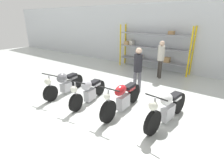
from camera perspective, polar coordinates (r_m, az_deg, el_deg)
ground_plane at (r=5.95m, az=-2.36°, el=-7.41°), size 30.00×30.00×0.00m
back_wall at (r=10.23m, az=18.46°, el=14.06°), size 30.00×0.08×3.60m
shelving_rack at (r=10.29m, az=12.80°, el=11.50°), size 4.16×0.63×2.46m
motorcycle_grey at (r=7.01m, az=-15.35°, el=0.19°), size 0.71×2.06×0.99m
motorcycle_silver at (r=6.12m, az=-7.73°, el=-2.15°), size 0.71×2.00×0.99m
motorcycle_red at (r=5.51m, az=3.43°, el=-4.57°), size 0.66×2.22×1.03m
motorcycle_white at (r=5.11m, az=17.52°, el=-7.51°), size 0.60×2.17×1.05m
person_browsing at (r=6.79m, az=8.47°, el=5.62°), size 0.45×0.45×1.79m
person_near_rack at (r=8.83m, az=15.67°, el=8.67°), size 0.45×0.45×1.81m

